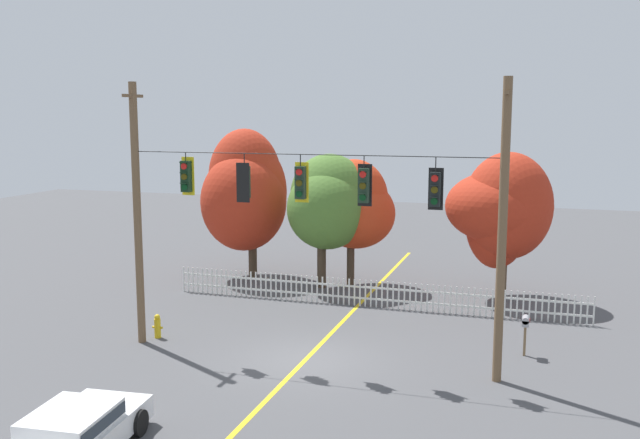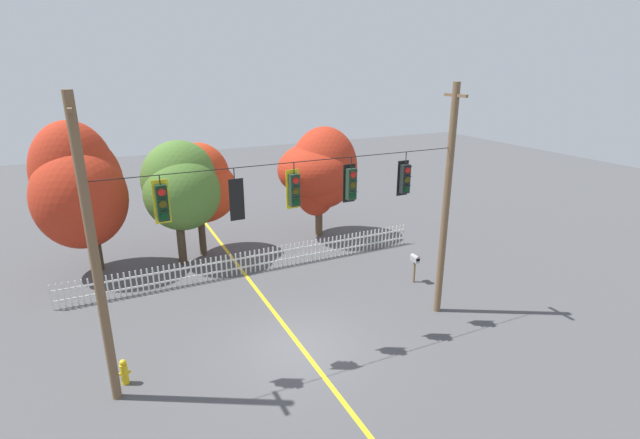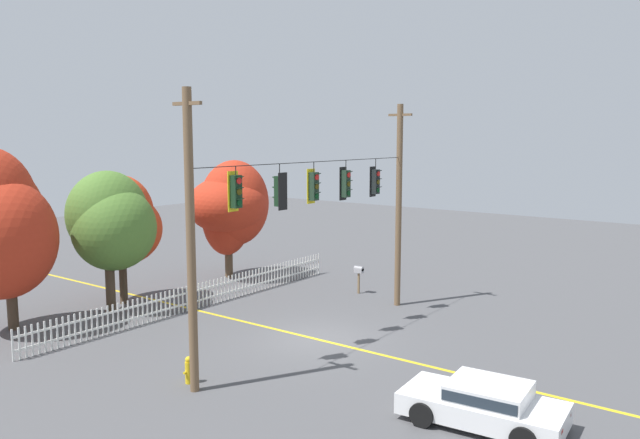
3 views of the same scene
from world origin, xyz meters
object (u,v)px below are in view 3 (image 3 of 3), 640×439
object	(u,v)px
traffic_signal_northbound_secondary	(346,184)
parked_car	(484,403)
traffic_signal_westbound_side	(314,186)
traffic_signal_northbound_primary	(375,182)
traffic_signal_eastbound_side	(236,191)
autumn_oak_far_east	(122,224)
traffic_signal_southbound_primary	(280,191)
autumn_maple_far_west	(230,206)
roadside_mailbox	(359,271)
fire_hydrant	(189,370)
autumn_maple_mid	(111,222)

from	to	relation	value
traffic_signal_northbound_secondary	parked_car	xyz separation A→B (m)	(-4.75, -7.59, -4.96)
traffic_signal_westbound_side	traffic_signal_northbound_primary	size ratio (longest dim) A/B	0.96
traffic_signal_eastbound_side	autumn_oak_far_east	distance (m)	10.57
traffic_signal_southbound_primary	autumn_maple_far_west	world-z (taller)	traffic_signal_southbound_primary
parked_car	roadside_mailbox	size ratio (longest dim) A/B	3.25
autumn_maple_far_west	traffic_signal_eastbound_side	bearing A→B (deg)	-134.20
parked_car	fire_hydrant	xyz separation A→B (m)	(-2.66, 8.14, -0.19)
traffic_signal_eastbound_side	autumn_maple_far_west	distance (m)	13.47
traffic_signal_northbound_secondary	traffic_signal_northbound_primary	size ratio (longest dim) A/B	0.98
traffic_signal_westbound_side	parked_car	distance (m)	9.50
autumn_oak_far_east	fire_hydrant	world-z (taller)	autumn_oak_far_east
traffic_signal_eastbound_side	traffic_signal_northbound_secondary	size ratio (longest dim) A/B	0.92
traffic_signal_northbound_primary	autumn_oak_far_east	distance (m)	11.26
traffic_signal_southbound_primary	fire_hydrant	world-z (taller)	traffic_signal_southbound_primary
traffic_signal_southbound_primary	fire_hydrant	distance (m)	6.30
autumn_maple_mid	parked_car	distance (m)	17.12
traffic_signal_eastbound_side	fire_hydrant	size ratio (longest dim) A/B	1.66
traffic_signal_northbound_primary	fire_hydrant	distance (m)	10.81
autumn_oak_far_east	parked_car	world-z (taller)	autumn_oak_far_east
traffic_signal_westbound_side	roadside_mailbox	xyz separation A→B (m)	(6.69, 2.47, -4.54)
traffic_signal_southbound_primary	autumn_maple_far_west	bearing A→B (deg)	52.79
traffic_signal_northbound_primary	autumn_oak_far_east	size ratio (longest dim) A/B	0.27
traffic_signal_southbound_primary	traffic_signal_westbound_side	distance (m)	1.84
parked_car	roadside_mailbox	xyz separation A→B (m)	(9.46, 10.06, 0.45)
traffic_signal_northbound_primary	autumn_maple_far_west	xyz separation A→B (m)	(1.35, 9.56, -1.76)
parked_car	traffic_signal_northbound_secondary	bearing A→B (deg)	57.99
traffic_signal_southbound_primary	traffic_signal_westbound_side	size ratio (longest dim) A/B	1.03
traffic_signal_westbound_side	traffic_signal_northbound_primary	distance (m)	4.08
traffic_signal_northbound_secondary	traffic_signal_northbound_primary	world-z (taller)	same
autumn_oak_far_east	autumn_maple_far_west	size ratio (longest dim) A/B	0.93
traffic_signal_northbound_secondary	autumn_oak_far_east	world-z (taller)	traffic_signal_northbound_secondary
traffic_signal_northbound_secondary	autumn_maple_far_west	size ratio (longest dim) A/B	0.25
autumn_maple_far_west	roadside_mailbox	size ratio (longest dim) A/B	4.70
traffic_signal_northbound_secondary	traffic_signal_eastbound_side	bearing A→B (deg)	-180.00
traffic_signal_northbound_primary	autumn_oak_far_east	bearing A→B (deg)	116.65
traffic_signal_westbound_side	fire_hydrant	bearing A→B (deg)	174.24
autumn_maple_mid	fire_hydrant	size ratio (longest dim) A/B	7.10
traffic_signal_westbound_side	fire_hydrant	world-z (taller)	traffic_signal_westbound_side
autumn_oak_far_east	fire_hydrant	distance (m)	10.87
traffic_signal_southbound_primary	traffic_signal_northbound_secondary	xyz separation A→B (m)	(3.82, 0.02, 0.01)
traffic_signal_northbound_secondary	autumn_oak_far_east	xyz separation A→B (m)	(-2.87, 9.91, -2.03)
autumn_oak_far_east	roadside_mailbox	xyz separation A→B (m)	(7.58, -7.44, -2.48)
autumn_oak_far_east	traffic_signal_eastbound_side	bearing A→B (deg)	-106.69
parked_car	roadside_mailbox	world-z (taller)	roadside_mailbox
traffic_signal_eastbound_side	traffic_signal_westbound_side	distance (m)	3.87
autumn_maple_far_west	traffic_signal_northbound_primary	bearing A→B (deg)	-98.05
traffic_signal_southbound_primary	autumn_maple_far_west	xyz separation A→B (m)	(7.27, 9.58, -1.79)
autumn_oak_far_east	fire_hydrant	xyz separation A→B (m)	(-4.54, -9.36, -3.13)
autumn_maple_mid	parked_car	world-z (taller)	autumn_maple_mid
traffic_signal_eastbound_side	autumn_maple_mid	world-z (taller)	traffic_signal_eastbound_side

